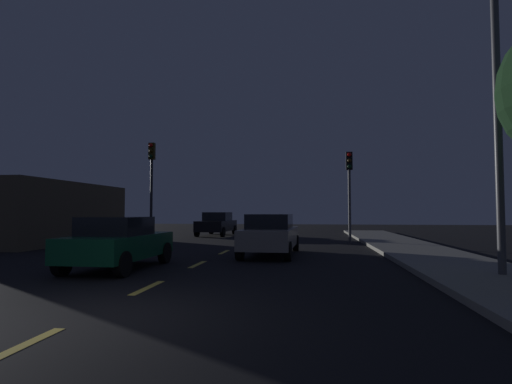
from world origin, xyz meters
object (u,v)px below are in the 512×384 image
object	(u,v)px
traffic_signal_right	(349,179)
traffic_signal_left	(151,173)
car_stopped_ahead	(271,234)
car_oncoming_far	(217,224)
car_adjacent_lane	(118,242)
street_lamp_right	(487,80)

from	to	relation	value
traffic_signal_right	traffic_signal_left	bearing A→B (deg)	179.99
car_stopped_ahead	car_oncoming_far	world-z (taller)	car_oncoming_far
traffic_signal_right	car_oncoming_far	bearing A→B (deg)	143.07
car_adjacent_lane	traffic_signal_right	bearing A→B (deg)	53.80
car_oncoming_far	traffic_signal_right	bearing A→B (deg)	-36.93
car_oncoming_far	street_lamp_right	bearing A→B (deg)	-57.95
car_adjacent_lane	street_lamp_right	size ratio (longest dim) A/B	0.49
traffic_signal_left	street_lamp_right	distance (m)	16.49
traffic_signal_left	traffic_signal_right	size ratio (longest dim) A/B	1.15
car_stopped_ahead	street_lamp_right	world-z (taller)	street_lamp_right
traffic_signal_right	car_adjacent_lane	world-z (taller)	traffic_signal_right
traffic_signal_right	car_oncoming_far	size ratio (longest dim) A/B	1.03
traffic_signal_left	car_oncoming_far	xyz separation A→B (m)	(2.15, 6.20, -2.90)
traffic_signal_left	car_stopped_ahead	bearing A→B (deg)	-39.60
car_stopped_ahead	traffic_signal_right	bearing A→B (deg)	59.42
street_lamp_right	car_stopped_ahead	bearing A→B (deg)	139.81
street_lamp_right	car_adjacent_lane	bearing A→B (deg)	176.33
car_stopped_ahead	car_adjacent_lane	size ratio (longest dim) A/B	1.18
traffic_signal_left	car_adjacent_lane	bearing A→B (deg)	-72.56
car_stopped_ahead	car_adjacent_lane	bearing A→B (deg)	-132.83
car_adjacent_lane	traffic_signal_left	bearing A→B (deg)	107.44
car_adjacent_lane	car_oncoming_far	bearing A→B (deg)	93.45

